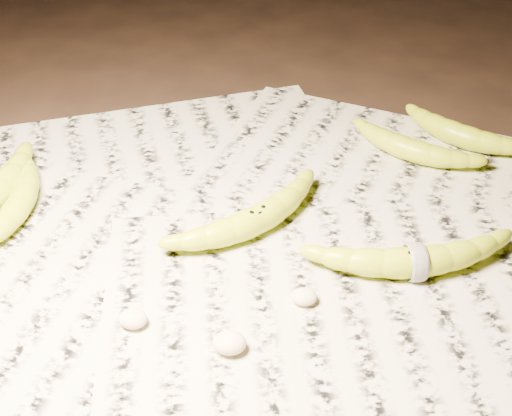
# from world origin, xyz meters

# --- Properties ---
(ground) EXTENTS (3.00, 3.00, 0.00)m
(ground) POSITION_xyz_m (0.00, 0.00, 0.00)
(ground) COLOR black
(ground) RESTS_ON ground
(newspaper_patch) EXTENTS (0.90, 0.70, 0.01)m
(newspaper_patch) POSITION_xyz_m (0.00, 0.02, 0.00)
(newspaper_patch) COLOR beige
(newspaper_patch) RESTS_ON ground
(banana_left_b) EXTENTS (0.06, 0.17, 0.03)m
(banana_left_b) POSITION_xyz_m (-0.28, 0.04, 0.02)
(banana_left_b) COLOR #CDD21A
(banana_left_b) RESTS_ON newspaper_patch
(banana_center) EXTENTS (0.19, 0.18, 0.04)m
(banana_center) POSITION_xyz_m (0.02, 0.03, 0.03)
(banana_center) COLOR #CDD21A
(banana_center) RESTS_ON newspaper_patch
(banana_taped) EXTENTS (0.23, 0.10, 0.04)m
(banana_taped) POSITION_xyz_m (0.21, -0.03, 0.03)
(banana_taped) COLOR #CDD21A
(banana_taped) RESTS_ON newspaper_patch
(banana_upper_a) EXTENTS (0.17, 0.13, 0.03)m
(banana_upper_a) POSITION_xyz_m (0.22, 0.21, 0.02)
(banana_upper_a) COLOR #CDD21A
(banana_upper_a) RESTS_ON newspaper_patch
(banana_upper_b) EXTENTS (0.17, 0.14, 0.03)m
(banana_upper_b) POSITION_xyz_m (0.30, 0.25, 0.03)
(banana_upper_b) COLOR #CDD21A
(banana_upper_b) RESTS_ON newspaper_patch
(measuring_tape) EXTENTS (0.01, 0.05, 0.05)m
(measuring_tape) POSITION_xyz_m (0.21, -0.03, 0.03)
(measuring_tape) COLOR white
(measuring_tape) RESTS_ON newspaper_patch
(flesh_chunk_a) EXTENTS (0.03, 0.03, 0.02)m
(flesh_chunk_a) POSITION_xyz_m (-0.10, -0.13, 0.02)
(flesh_chunk_a) COLOR beige
(flesh_chunk_a) RESTS_ON newspaper_patch
(flesh_chunk_b) EXTENTS (0.04, 0.03, 0.02)m
(flesh_chunk_b) POSITION_xyz_m (0.00, -0.16, 0.02)
(flesh_chunk_b) COLOR beige
(flesh_chunk_b) RESTS_ON newspaper_patch
(flesh_chunk_c) EXTENTS (0.03, 0.02, 0.02)m
(flesh_chunk_c) POSITION_xyz_m (0.08, -0.08, 0.02)
(flesh_chunk_c) COLOR beige
(flesh_chunk_c) RESTS_ON newspaper_patch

